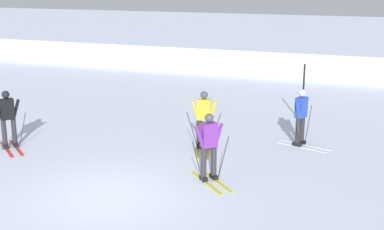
# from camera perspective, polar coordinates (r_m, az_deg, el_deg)

# --- Properties ---
(ground_plane) EXTENTS (120.00, 120.00, 0.00)m
(ground_plane) POSITION_cam_1_polar(r_m,az_deg,el_deg) (12.12, -9.34, -8.91)
(ground_plane) COLOR silver
(far_snow_ridge) EXTENTS (80.00, 9.66, 1.31)m
(far_snow_ridge) POSITION_cam_1_polar(r_m,az_deg,el_deg) (30.51, 9.65, 6.86)
(far_snow_ridge) COLOR silver
(far_snow_ridge) RESTS_ON ground
(skier_yellow) EXTENTS (0.97, 1.64, 1.71)m
(skier_yellow) POSITION_cam_1_polar(r_m,az_deg,el_deg) (14.97, 1.34, -0.17)
(skier_yellow) COLOR gold
(skier_yellow) RESTS_ON ground
(skier_purple) EXTENTS (1.40, 1.38, 1.71)m
(skier_purple) POSITION_cam_1_polar(r_m,az_deg,el_deg) (12.60, 1.83, -3.12)
(skier_purple) COLOR gold
(skier_purple) RESTS_ON ground
(skier_black) EXTENTS (1.47, 1.31, 1.71)m
(skier_black) POSITION_cam_1_polar(r_m,az_deg,el_deg) (15.92, -19.65, -0.27)
(skier_black) COLOR red
(skier_black) RESTS_ON ground
(skier_blue) EXTENTS (1.64, 0.96, 1.71)m
(skier_blue) POSITION_cam_1_polar(r_m,az_deg,el_deg) (15.53, 11.94, -0.08)
(skier_blue) COLOR silver
(skier_blue) RESTS_ON ground
(trail_marker_pole) EXTENTS (0.06, 0.06, 2.05)m
(trail_marker_pole) POSITION_cam_1_polar(r_m,az_deg,el_deg) (17.95, 12.16, 2.30)
(trail_marker_pole) COLOR black
(trail_marker_pole) RESTS_ON ground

